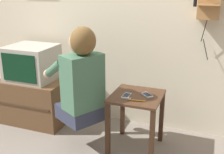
# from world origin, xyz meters

# --- Properties ---
(wall_back) EXTENTS (6.80, 0.05, 2.55)m
(wall_back) POSITION_xyz_m (0.00, 1.08, 1.27)
(wall_back) COLOR beige
(wall_back) RESTS_ON ground_plane
(side_table) EXTENTS (0.46, 0.47, 0.55)m
(side_table) POSITION_xyz_m (0.49, 0.55, 0.42)
(side_table) COLOR #422819
(side_table) RESTS_ON ground_plane
(person) EXTENTS (0.61, 0.55, 0.88)m
(person) POSITION_xyz_m (0.03, 0.37, 0.72)
(person) COLOR #2D3347
(person) RESTS_ON ground_plane
(tv_stand) EXTENTS (0.73, 0.52, 0.50)m
(tv_stand) POSITION_xyz_m (-0.74, 0.73, 0.25)
(tv_stand) COLOR brown
(tv_stand) RESTS_ON ground_plane
(television) EXTENTS (0.50, 0.46, 0.38)m
(television) POSITION_xyz_m (-0.75, 0.72, 0.69)
(television) COLOR #ADA89E
(television) RESTS_ON tv_stand
(cell_phone_held) EXTENTS (0.07, 0.13, 0.01)m
(cell_phone_held) POSITION_xyz_m (0.41, 0.50, 0.55)
(cell_phone_held) COLOR silver
(cell_phone_held) RESTS_ON side_table
(cell_phone_spare) EXTENTS (0.13, 0.13, 0.01)m
(cell_phone_spare) POSITION_xyz_m (0.58, 0.58, 0.55)
(cell_phone_spare) COLOR silver
(cell_phone_spare) RESTS_ON side_table
(toothbrush) EXTENTS (0.15, 0.03, 0.02)m
(toothbrush) POSITION_xyz_m (0.51, 0.42, 0.55)
(toothbrush) COLOR orange
(toothbrush) RESTS_ON side_table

